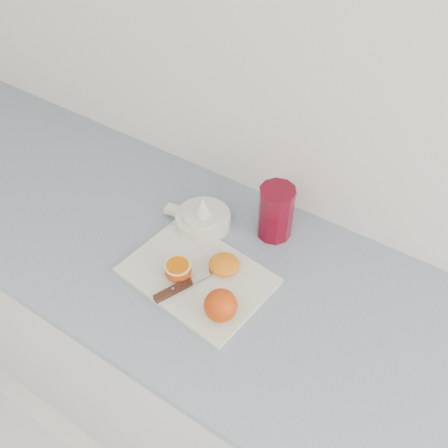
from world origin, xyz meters
name	(u,v)px	position (x,y,z in m)	size (l,w,h in m)	color
counter	(210,357)	(-0.15, 1.70, 0.45)	(2.42, 0.64, 0.89)	silver
cutting_board	(197,276)	(-0.14, 1.66, 0.90)	(0.33, 0.24, 0.01)	beige
whole_orange	(221,305)	(-0.03, 1.59, 0.94)	(0.07, 0.07, 0.07)	#CF4200
half_orange	(178,270)	(-0.18, 1.63, 0.92)	(0.06, 0.06, 0.04)	#CF4200
squeezed_shell	(224,264)	(-0.10, 1.70, 0.92)	(0.07, 0.07, 0.03)	orange
paring_knife	(180,287)	(-0.15, 1.60, 0.91)	(0.10, 0.21, 0.01)	#462317
citrus_juicer	(202,217)	(-0.23, 1.81, 0.92)	(0.18, 0.14, 0.10)	white
red_tumbler	(276,214)	(-0.06, 1.88, 0.96)	(0.09, 0.09, 0.15)	maroon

